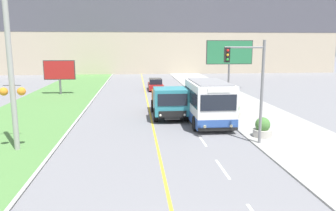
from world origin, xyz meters
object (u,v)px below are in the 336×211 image
at_px(city_bus, 209,103).
at_px(billboard_large, 229,53).
at_px(planter_round_second, 233,111).
at_px(planter_round_near, 262,128).
at_px(planter_round_third, 217,99).
at_px(planter_round_far, 205,91).
at_px(billboard_small, 59,71).
at_px(dump_truck, 170,102).
at_px(utility_pole_near, 10,68).
at_px(car_distant, 156,85).
at_px(traffic_light_mast, 251,79).

bearing_deg(city_bus, billboard_large, 70.08).
bearing_deg(planter_round_second, planter_round_near, -87.96).
height_order(planter_round_third, planter_round_far, planter_round_third).
bearing_deg(billboard_small, planter_round_near, -50.48).
height_order(dump_truck, planter_round_near, dump_truck).
bearing_deg(planter_round_far, dump_truck, -115.81).
bearing_deg(billboard_large, utility_pole_near, -128.11).
bearing_deg(car_distant, planter_round_third, -66.82).
xyz_separation_m(car_distant, planter_round_third, (5.00, -11.68, -0.05)).
bearing_deg(planter_round_third, city_bus, -108.32).
distance_m(car_distant, billboard_small, 11.64).
height_order(billboard_small, planter_round_second, billboard_small).
bearing_deg(traffic_light_mast, utility_pole_near, 178.85).
distance_m(car_distant, planter_round_far, 8.06).
height_order(city_bus, planter_round_second, city_bus).
bearing_deg(utility_pole_near, planter_round_far, 50.85).
height_order(car_distant, planter_round_far, car_distant).
bearing_deg(planter_round_far, billboard_small, 167.38).
xyz_separation_m(dump_truck, car_distant, (-0.07, 16.55, -0.57)).
distance_m(traffic_light_mast, planter_round_near, 3.63).
relative_size(billboard_large, billboard_small, 1.59).
bearing_deg(utility_pole_near, dump_truck, 37.48).
relative_size(utility_pole_near, billboard_large, 1.50).
height_order(city_bus, dump_truck, city_bus).
relative_size(dump_truck, planter_round_far, 4.94).
xyz_separation_m(dump_truck, traffic_light_mast, (3.78, -7.17, 2.48)).
xyz_separation_m(planter_round_second, planter_round_far, (0.06, 10.77, 0.04)).
bearing_deg(planter_round_third, planter_round_far, 89.66).
xyz_separation_m(utility_pole_near, traffic_light_mast, (12.79, -0.26, -0.70)).
relative_size(dump_truck, traffic_light_mast, 1.07).
bearing_deg(billboard_large, planter_round_third, -110.90).
bearing_deg(planter_round_second, billboard_small, 138.24).
height_order(utility_pole_near, planter_round_near, utility_pole_near).
bearing_deg(dump_truck, city_bus, -43.14).
bearing_deg(traffic_light_mast, planter_round_near, 43.93).
bearing_deg(billboard_small, billboard_large, 7.36).
height_order(city_bus, billboard_large, billboard_large).
xyz_separation_m(dump_truck, planter_round_second, (4.90, -0.52, -0.66)).
xyz_separation_m(billboard_small, planter_round_third, (16.15, -9.01, -2.07)).
xyz_separation_m(dump_truck, billboard_large, (9.38, 16.54, 3.32)).
xyz_separation_m(car_distant, utility_pole_near, (-8.94, -23.46, 3.75)).
relative_size(billboard_large, planter_round_near, 5.21).
bearing_deg(planter_round_near, billboard_large, 79.17).
bearing_deg(utility_pole_near, billboard_large, 51.89).
relative_size(traffic_light_mast, planter_round_second, 4.96).
relative_size(utility_pole_near, planter_round_far, 7.35).
distance_m(billboard_small, planter_round_third, 18.61).
height_order(utility_pole_near, planter_round_second, utility_pole_near).
height_order(planter_round_second, planter_round_far, planter_round_far).
bearing_deg(planter_round_third, planter_round_near, -89.13).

